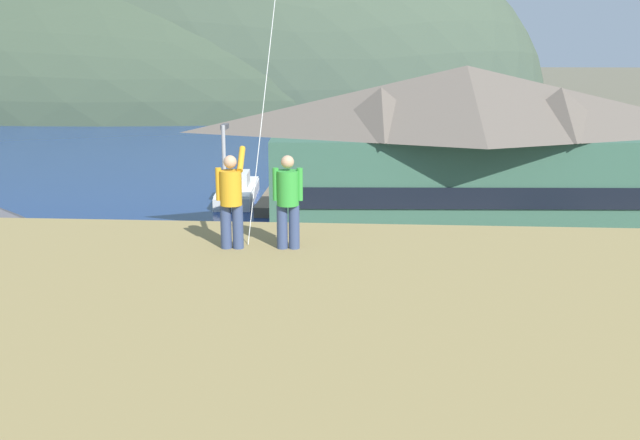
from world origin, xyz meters
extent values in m
plane|color=#66604C|center=(0.00, 0.00, 0.00)|extent=(600.00, 600.00, 0.00)
cube|color=gray|center=(0.00, 5.00, 0.05)|extent=(40.00, 20.00, 0.10)
cube|color=navy|center=(0.00, 60.00, 0.01)|extent=(360.00, 84.00, 0.03)
ellipsoid|color=#2D3D33|center=(-47.63, 118.63, 0.00)|extent=(109.21, 71.28, 65.19)
ellipsoid|color=#3D4C38|center=(-42.22, 109.04, 0.00)|extent=(132.17, 67.73, 48.16)
ellipsoid|color=#2D3D33|center=(-31.88, 116.94, 0.00)|extent=(113.97, 44.21, 89.78)
ellipsoid|color=#42513D|center=(-18.98, 113.25, 0.00)|extent=(103.51, 67.42, 68.00)
cube|color=#38604C|center=(8.21, 20.82, 3.10)|extent=(21.23, 9.24, 6.21)
cube|color=black|center=(8.45, 16.77, 3.42)|extent=(17.65, 1.13, 1.10)
pyramid|color=#60564C|center=(8.21, 20.82, 8.01)|extent=(22.53, 10.12, 3.61)
pyramid|color=#60564C|center=(3.63, 19.14, 7.49)|extent=(4.66, 4.66, 2.53)
pyramid|color=#60564C|center=(12.97, 19.69, 7.49)|extent=(4.66, 4.66, 2.53)
cube|color=#70604C|center=(-2.70, 32.60, 0.35)|extent=(3.20, 13.54, 0.70)
cube|color=silver|center=(-6.29, 31.23, 0.45)|extent=(3.01, 7.89, 0.90)
cube|color=white|center=(-6.29, 31.23, 0.98)|extent=(2.92, 7.65, 0.16)
cube|color=silver|center=(-6.25, 30.65, 1.61)|extent=(1.89, 2.43, 1.10)
cube|color=#A8A399|center=(0.96, 32.37, 0.45)|extent=(3.24, 8.29, 0.90)
cube|color=#B7B2A8|center=(0.96, 32.37, 0.98)|extent=(3.14, 8.04, 0.16)
cube|color=silver|center=(1.01, 31.77, 1.61)|extent=(2.00, 2.57, 1.10)
cube|color=#B28923|center=(-5.50, 1.35, 0.82)|extent=(4.34, 2.15, 0.80)
cube|color=olive|center=(-5.65, 1.37, 1.57)|extent=(2.23, 1.77, 0.70)
cube|color=black|center=(-5.65, 1.37, 1.54)|extent=(2.27, 1.81, 0.32)
cylinder|color=black|center=(-4.22, 0.32, 0.42)|extent=(0.66, 0.27, 0.64)
cylinder|color=black|center=(-4.06, 2.15, 0.42)|extent=(0.66, 0.27, 0.64)
cylinder|color=black|center=(-6.94, 0.56, 0.42)|extent=(0.66, 0.27, 0.64)
cylinder|color=black|center=(-6.78, 2.38, 0.42)|extent=(0.66, 0.27, 0.64)
cube|color=silver|center=(4.27, 1.23, 0.82)|extent=(4.34, 2.16, 0.80)
cube|color=beige|center=(4.12, 1.24, 1.57)|extent=(2.23, 1.78, 0.70)
cube|color=black|center=(4.12, 1.24, 1.54)|extent=(2.28, 1.81, 0.32)
cylinder|color=black|center=(5.55, 0.20, 0.42)|extent=(0.66, 0.28, 0.64)
cylinder|color=black|center=(5.71, 2.03, 0.42)|extent=(0.66, 0.28, 0.64)
cylinder|color=black|center=(2.83, 0.44, 0.42)|extent=(0.66, 0.28, 0.64)
cylinder|color=black|center=(2.99, 2.27, 0.42)|extent=(0.66, 0.28, 0.64)
cube|color=#B28923|center=(-3.33, 6.04, 0.82)|extent=(4.25, 1.91, 0.80)
cube|color=olive|center=(-3.18, 6.04, 1.57)|extent=(2.14, 1.65, 0.70)
cube|color=black|center=(-3.18, 6.04, 1.54)|extent=(2.18, 1.69, 0.32)
cylinder|color=black|center=(-4.67, 7.00, 0.42)|extent=(0.65, 0.24, 0.64)
cylinder|color=black|center=(-4.71, 5.16, 0.42)|extent=(0.65, 0.24, 0.64)
cylinder|color=black|center=(-1.94, 6.93, 0.42)|extent=(0.65, 0.24, 0.64)
cylinder|color=black|center=(-1.99, 5.09, 0.42)|extent=(0.65, 0.24, 0.64)
cube|color=#236633|center=(8.94, -0.52, 0.82)|extent=(4.34, 2.14, 0.80)
cube|color=#1E562B|center=(9.09, -0.51, 1.57)|extent=(2.23, 1.77, 0.70)
cube|color=black|center=(9.09, -0.51, 1.54)|extent=(2.27, 1.81, 0.32)
cylinder|color=black|center=(7.51, 0.28, 0.42)|extent=(0.66, 0.27, 0.64)
cylinder|color=black|center=(10.23, 0.51, 0.42)|extent=(0.66, 0.27, 0.64)
cylinder|color=#ADADB2|center=(-3.01, 10.50, 3.90)|extent=(0.16, 0.16, 7.60)
cube|color=#4C4C51|center=(-3.01, 10.85, 7.60)|extent=(0.24, 0.70, 0.20)
cylinder|color=#384770|center=(0.52, -6.98, 7.80)|extent=(0.20, 0.20, 0.82)
cylinder|color=#384770|center=(0.74, -6.96, 7.80)|extent=(0.20, 0.20, 0.82)
cylinder|color=gold|center=(0.63, -6.97, 8.53)|extent=(0.40, 0.40, 0.64)
sphere|color=tan|center=(0.63, -6.97, 9.01)|extent=(0.24, 0.24, 0.24)
cylinder|color=gold|center=(0.80, -6.78, 9.03)|extent=(0.14, 0.56, 0.43)
cylinder|color=gold|center=(0.41, -6.98, 8.60)|extent=(0.11, 0.11, 0.60)
cylinder|color=#384770|center=(1.56, -6.91, 7.80)|extent=(0.20, 0.20, 0.82)
cylinder|color=#384770|center=(1.78, -6.90, 7.80)|extent=(0.20, 0.20, 0.82)
cylinder|color=green|center=(1.67, -6.91, 8.53)|extent=(0.40, 0.40, 0.64)
sphere|color=tan|center=(1.67, -6.91, 9.01)|extent=(0.24, 0.24, 0.24)
cylinder|color=green|center=(1.45, -6.92, 8.60)|extent=(0.11, 0.11, 0.60)
cylinder|color=green|center=(1.89, -6.90, 8.60)|extent=(0.11, 0.11, 0.60)
camera|label=1|loc=(3.18, -20.13, 11.16)|focal=41.76mm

